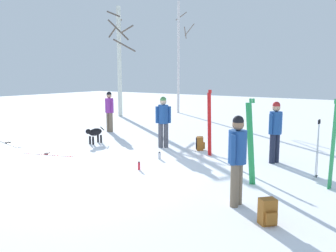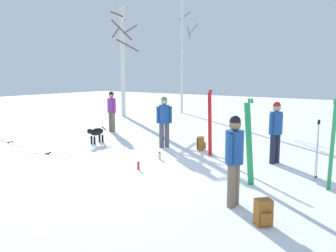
{
  "view_description": "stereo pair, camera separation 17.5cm",
  "coord_description": "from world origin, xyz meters",
  "px_view_note": "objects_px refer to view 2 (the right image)",
  "views": [
    {
      "loc": [
        6.37,
        -6.11,
        2.48
      ],
      "look_at": [
        0.77,
        2.12,
        1.0
      ],
      "focal_mm": 38.03,
      "sensor_mm": 36.0,
      "label": 1
    },
    {
      "loc": [
        6.51,
        -6.01,
        2.48
      ],
      "look_at": [
        0.77,
        2.12,
        1.0
      ],
      "focal_mm": 38.03,
      "sensor_mm": 36.0,
      "label": 2
    }
  ],
  "objects_px": {
    "ski_pair_planted_1": "(332,145)",
    "ski_poles_0": "(317,148)",
    "water_bottle_1": "(160,156)",
    "ski_pair_planted_0": "(249,143)",
    "backpack_0": "(263,213)",
    "ski_pair_lying_0": "(50,153)",
    "dog": "(96,133)",
    "person_3": "(112,109)",
    "backpack_1": "(201,144)",
    "ski_pair_lying_1": "(11,142)",
    "birch_tree_1": "(182,56)",
    "water_bottle_0": "(138,166)",
    "ski_pair_planted_2": "(210,123)",
    "person_1": "(276,128)",
    "person_0": "(234,155)",
    "person_2": "(164,119)",
    "birch_tree_0": "(123,59)"
  },
  "relations": [
    {
      "from": "dog",
      "to": "ski_pair_planted_2",
      "type": "distance_m",
      "value": 4.32
    },
    {
      "from": "dog",
      "to": "birch_tree_0",
      "type": "height_order",
      "value": "birch_tree_0"
    },
    {
      "from": "water_bottle_0",
      "to": "birch_tree_0",
      "type": "distance_m",
      "value": 12.24
    },
    {
      "from": "backpack_0",
      "to": "water_bottle_0",
      "type": "distance_m",
      "value": 4.13
    },
    {
      "from": "ski_pair_lying_1",
      "to": "dog",
      "type": "bearing_deg",
      "value": 33.12
    },
    {
      "from": "ski_pair_planted_0",
      "to": "water_bottle_0",
      "type": "height_order",
      "value": "ski_pair_planted_0"
    },
    {
      "from": "backpack_0",
      "to": "person_2",
      "type": "bearing_deg",
      "value": 140.48
    },
    {
      "from": "dog",
      "to": "ski_pair_lying_0",
      "type": "xyz_separation_m",
      "value": [
        0.05,
        -2.01,
        -0.38
      ]
    },
    {
      "from": "birch_tree_1",
      "to": "person_3",
      "type": "bearing_deg",
      "value": -78.74
    },
    {
      "from": "water_bottle_1",
      "to": "ski_pair_planted_0",
      "type": "bearing_deg",
      "value": -14.59
    },
    {
      "from": "backpack_1",
      "to": "ski_pair_lying_0",
      "type": "bearing_deg",
      "value": -138.6
    },
    {
      "from": "dog",
      "to": "backpack_1",
      "type": "relative_size",
      "value": 2.03
    },
    {
      "from": "ski_poles_0",
      "to": "ski_pair_planted_2",
      "type": "bearing_deg",
      "value": 166.62
    },
    {
      "from": "ski_pair_planted_1",
      "to": "ski_poles_0",
      "type": "height_order",
      "value": "ski_pair_planted_1"
    },
    {
      "from": "ski_pair_lying_1",
      "to": "water_bottle_1",
      "type": "bearing_deg",
      "value": 10.75
    },
    {
      "from": "person_3",
      "to": "ski_pair_lying_1",
      "type": "xyz_separation_m",
      "value": [
        -1.25,
        -3.9,
        -0.97
      ]
    },
    {
      "from": "ski_poles_0",
      "to": "backpack_1",
      "type": "xyz_separation_m",
      "value": [
        -3.83,
        1.27,
        -0.54
      ]
    },
    {
      "from": "ski_pair_lying_1",
      "to": "ski_pair_planted_2",
      "type": "bearing_deg",
      "value": 19.03
    },
    {
      "from": "backpack_0",
      "to": "ski_pair_planted_0",
      "type": "bearing_deg",
      "value": 119.26
    },
    {
      "from": "person_3",
      "to": "birch_tree_1",
      "type": "xyz_separation_m",
      "value": [
        -1.58,
        7.96,
        2.55
      ]
    },
    {
      "from": "water_bottle_1",
      "to": "backpack_0",
      "type": "bearing_deg",
      "value": -33.08
    },
    {
      "from": "person_3",
      "to": "ski_pair_planted_0",
      "type": "xyz_separation_m",
      "value": [
        7.67,
        -3.59,
        -0.02
      ]
    },
    {
      "from": "person_2",
      "to": "ski_pair_planted_0",
      "type": "xyz_separation_m",
      "value": [
        3.92,
        -2.22,
        -0.02
      ]
    },
    {
      "from": "ski_pair_planted_1",
      "to": "backpack_0",
      "type": "xyz_separation_m",
      "value": [
        -0.51,
        -2.59,
        -0.75
      ]
    },
    {
      "from": "person_1",
      "to": "ski_pair_lying_0",
      "type": "height_order",
      "value": "person_1"
    },
    {
      "from": "ski_poles_0",
      "to": "backpack_0",
      "type": "distance_m",
      "value": 3.2
    },
    {
      "from": "birch_tree_1",
      "to": "ski_pair_lying_0",
      "type": "bearing_deg",
      "value": -76.22
    },
    {
      "from": "water_bottle_1",
      "to": "birch_tree_1",
      "type": "height_order",
      "value": "birch_tree_1"
    },
    {
      "from": "ski_pair_planted_0",
      "to": "birch_tree_1",
      "type": "distance_m",
      "value": 15.02
    },
    {
      "from": "ski_pair_planted_1",
      "to": "ski_pair_lying_1",
      "type": "bearing_deg",
      "value": -174.47
    },
    {
      "from": "backpack_1",
      "to": "birch_tree_1",
      "type": "distance_m",
      "value": 11.63
    },
    {
      "from": "backpack_0",
      "to": "water_bottle_0",
      "type": "xyz_separation_m",
      "value": [
        -3.87,
        1.43,
        -0.11
      ]
    },
    {
      "from": "person_0",
      "to": "water_bottle_1",
      "type": "relative_size",
      "value": 8.08
    },
    {
      "from": "backpack_0",
      "to": "water_bottle_0",
      "type": "relative_size",
      "value": 1.99
    },
    {
      "from": "dog",
      "to": "water_bottle_1",
      "type": "relative_size",
      "value": 4.22
    },
    {
      "from": "person_1",
      "to": "water_bottle_0",
      "type": "distance_m",
      "value": 3.89
    },
    {
      "from": "ski_pair_lying_0",
      "to": "dog",
      "type": "bearing_deg",
      "value": 91.32
    },
    {
      "from": "person_2",
      "to": "ski_poles_0",
      "type": "height_order",
      "value": "person_2"
    },
    {
      "from": "dog",
      "to": "ski_pair_planted_2",
      "type": "relative_size",
      "value": 0.45
    },
    {
      "from": "person_0",
      "to": "water_bottle_1",
      "type": "height_order",
      "value": "person_0"
    },
    {
      "from": "person_3",
      "to": "ski_poles_0",
      "type": "xyz_separation_m",
      "value": [
        8.82,
        -2.32,
        -0.22
      ]
    },
    {
      "from": "person_3",
      "to": "water_bottle_0",
      "type": "bearing_deg",
      "value": -39.78
    },
    {
      "from": "ski_pair_planted_1",
      "to": "person_2",
      "type": "bearing_deg",
      "value": 164.54
    },
    {
      "from": "water_bottle_1",
      "to": "ski_pair_lying_0",
      "type": "bearing_deg",
      "value": -156.06
    },
    {
      "from": "person_3",
      "to": "backpack_0",
      "type": "bearing_deg",
      "value": -32.09
    },
    {
      "from": "ski_pair_planted_0",
      "to": "backpack_1",
      "type": "relative_size",
      "value": 4.4
    },
    {
      "from": "ski_pair_lying_0",
      "to": "ski_pair_lying_1",
      "type": "xyz_separation_m",
      "value": [
        -2.65,
        0.31,
        -0.0
      ]
    },
    {
      "from": "ski_pair_planted_2",
      "to": "ski_pair_lying_1",
      "type": "relative_size",
      "value": 1.03
    },
    {
      "from": "water_bottle_0",
      "to": "backpack_1",
      "type": "bearing_deg",
      "value": 87.36
    },
    {
      "from": "person_0",
      "to": "ski_pair_planted_2",
      "type": "height_order",
      "value": "ski_pair_planted_2"
    }
  ]
}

